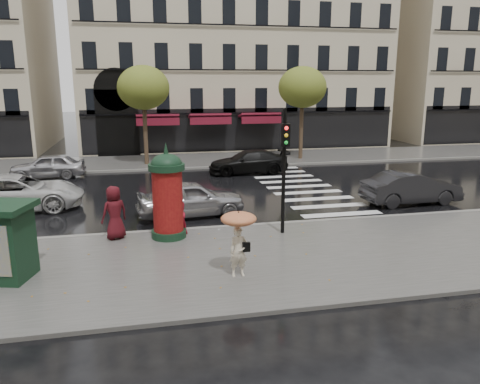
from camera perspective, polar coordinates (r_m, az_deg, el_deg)
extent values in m
plane|color=black|center=(15.32, -2.38, -8.08)|extent=(160.00, 160.00, 0.00)
cube|color=#474744|center=(14.84, -2.05, -8.56)|extent=(90.00, 7.00, 0.12)
cube|color=#474744|center=(33.61, -7.89, 3.73)|extent=(90.00, 6.00, 0.12)
cube|color=slate|center=(18.09, -4.00, -4.47)|extent=(90.00, 0.25, 0.14)
cube|color=slate|center=(30.66, -7.46, 2.84)|extent=(90.00, 0.25, 0.14)
cube|color=silver|center=(25.71, 7.21, 0.68)|extent=(3.60, 11.75, 0.01)
cube|color=#B7A88C|center=(45.07, -1.40, 18.94)|extent=(26.00, 14.00, 20.00)
cylinder|color=#38281C|center=(32.21, -11.48, 7.74)|extent=(0.28, 0.28, 5.20)
ellipsoid|color=#4A6921|center=(32.07, -11.70, 12.37)|extent=(3.40, 3.40, 2.89)
cylinder|color=#38281C|center=(34.15, 7.49, 8.20)|extent=(0.28, 0.28, 5.20)
ellipsoid|color=#4A6921|center=(34.02, 7.62, 12.56)|extent=(3.40, 3.40, 2.89)
imported|color=beige|center=(13.45, -0.17, -7.29)|extent=(0.56, 0.39, 1.47)
cylinder|color=black|center=(13.29, -0.18, -5.31)|extent=(0.02, 0.02, 0.93)
ellipsoid|color=red|center=(13.14, -0.18, -3.29)|extent=(1.02, 1.02, 0.36)
cone|color=black|center=(13.08, -0.18, -2.43)|extent=(0.04, 0.04, 0.08)
cube|color=black|center=(13.39, 0.79, -6.72)|extent=(0.22, 0.10, 0.27)
imported|color=#B5162A|center=(17.16, -7.68, -2.58)|extent=(0.95, 0.86, 1.60)
imported|color=#460E14|center=(17.10, -15.06, -2.43)|extent=(1.11, 0.98, 1.92)
cylinder|color=black|center=(17.11, -8.66, -5.00)|extent=(1.24, 1.24, 0.27)
cylinder|color=maroon|center=(16.77, -8.80, -0.98)|extent=(1.06, 1.06, 2.21)
cylinder|color=black|center=(16.52, -8.95, 3.04)|extent=(1.27, 1.27, 0.22)
ellipsoid|color=black|center=(16.50, -8.96, 3.34)|extent=(1.10, 1.10, 0.77)
cone|color=black|center=(16.41, -9.03, 5.31)|extent=(0.18, 0.18, 0.40)
cylinder|color=black|center=(16.94, 5.35, 2.42)|extent=(0.14, 0.14, 4.56)
cube|color=black|center=(16.49, 5.60, 6.92)|extent=(0.31, 0.24, 0.80)
cube|color=black|center=(14.82, -27.20, -5.75)|extent=(1.81, 1.61, 2.00)
imported|color=#A4A3A8|center=(19.87, -6.03, -0.78)|extent=(4.70, 2.32, 1.54)
imported|color=black|center=(23.21, 20.14, 0.49)|extent=(4.64, 1.74, 1.51)
imported|color=silver|center=(22.95, -25.53, -0.07)|extent=(5.78, 2.89, 1.57)
imported|color=black|center=(29.11, 1.02, 3.69)|extent=(4.93, 2.01, 1.43)
imported|color=#B3B3B8|center=(29.97, -22.38, 2.97)|extent=(4.23, 1.71, 1.44)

